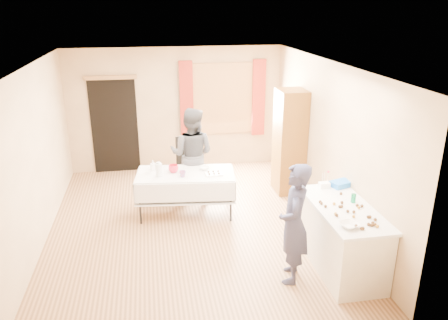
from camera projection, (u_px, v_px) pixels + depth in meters
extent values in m
cube|color=#9E7047|center=(191.00, 226.00, 7.17)|extent=(4.50, 5.50, 0.02)
cube|color=white|center=(187.00, 64.00, 6.28)|extent=(4.50, 5.50, 0.02)
cube|color=tan|center=(176.00, 109.00, 9.28)|extent=(4.50, 0.02, 2.60)
cube|color=tan|center=(218.00, 241.00, 4.17)|extent=(4.50, 0.02, 2.60)
cube|color=tan|center=(34.00, 159.00, 6.35)|extent=(0.02, 5.50, 2.60)
cube|color=tan|center=(328.00, 142.00, 7.09)|extent=(0.02, 5.50, 2.60)
cube|color=olive|center=(223.00, 99.00, 9.34)|extent=(1.32, 0.06, 1.52)
cube|color=white|center=(223.00, 99.00, 9.32)|extent=(1.20, 0.02, 1.40)
cube|color=maroon|center=(187.00, 101.00, 9.16)|extent=(0.28, 0.06, 1.65)
cube|color=maroon|center=(259.00, 98.00, 9.42)|extent=(0.28, 0.06, 1.65)
cube|color=black|center=(115.00, 126.00, 9.14)|extent=(0.95, 0.04, 2.00)
cube|color=olive|center=(110.00, 78.00, 8.76)|extent=(1.05, 0.06, 0.08)
cube|color=brown|center=(290.00, 142.00, 8.17)|extent=(0.50, 0.60, 1.96)
cube|color=beige|center=(341.00, 239.00, 5.90)|extent=(0.69, 1.52, 0.86)
cube|color=silver|center=(344.00, 208.00, 5.75)|extent=(0.75, 1.58, 0.04)
cube|color=silver|center=(185.00, 174.00, 7.32)|extent=(1.69, 0.98, 0.04)
cube|color=black|center=(191.00, 167.00, 8.43)|extent=(0.53, 0.53, 0.06)
cube|color=black|center=(186.00, 150.00, 8.50)|extent=(0.42, 0.16, 0.61)
imported|color=#20203B|center=(294.00, 224.00, 5.52)|extent=(0.82, 0.74, 1.61)
imported|color=black|center=(192.00, 154.00, 7.88)|extent=(1.29, 1.24, 1.71)
cylinder|color=#107846|center=(353.00, 198.00, 5.85)|extent=(0.09, 0.09, 0.12)
imported|color=white|center=(349.00, 225.00, 5.22)|extent=(0.36, 0.36, 0.05)
cube|color=white|center=(324.00, 185.00, 6.32)|extent=(0.15, 0.11, 0.08)
cube|color=blue|center=(341.00, 184.00, 6.37)|extent=(0.35, 0.29, 0.08)
cylinder|color=silver|center=(159.00, 170.00, 7.14)|extent=(0.12, 0.12, 0.22)
imported|color=red|center=(173.00, 169.00, 7.32)|extent=(0.24, 0.24, 0.13)
imported|color=red|center=(183.00, 174.00, 7.13)|extent=(0.13, 0.13, 0.10)
imported|color=white|center=(204.00, 168.00, 7.45)|extent=(0.25, 0.25, 0.05)
cube|color=white|center=(214.00, 174.00, 7.25)|extent=(0.29, 0.22, 0.02)
imported|color=white|center=(153.00, 165.00, 7.42)|extent=(0.11, 0.11, 0.17)
sphere|color=#3F2314|center=(334.00, 204.00, 5.78)|extent=(0.04, 0.04, 0.04)
sphere|color=#321D0D|center=(337.00, 215.00, 5.47)|extent=(0.04, 0.04, 0.04)
sphere|color=#321D0D|center=(340.00, 206.00, 5.70)|extent=(0.04, 0.04, 0.04)
sphere|color=#321D0D|center=(373.00, 223.00, 5.28)|extent=(0.04, 0.04, 0.04)
sphere|color=#321D0D|center=(321.00, 203.00, 5.79)|extent=(0.04, 0.04, 0.04)
sphere|color=#321D0D|center=(348.00, 211.00, 5.58)|extent=(0.04, 0.04, 0.04)
sphere|color=#3F2314|center=(359.00, 207.00, 5.68)|extent=(0.04, 0.04, 0.04)
sphere|color=#321D0D|center=(320.00, 202.00, 5.84)|extent=(0.04, 0.04, 0.04)
sphere|color=#321D0D|center=(362.00, 228.00, 5.15)|extent=(0.04, 0.04, 0.04)
sphere|color=#321D0D|center=(341.00, 193.00, 6.09)|extent=(0.04, 0.04, 0.04)
sphere|color=#321D0D|center=(370.00, 217.00, 5.43)|extent=(0.04, 0.04, 0.04)
sphere|color=#321D0D|center=(372.00, 225.00, 5.23)|extent=(0.04, 0.04, 0.04)
sphere|color=#3F2314|center=(336.00, 214.00, 5.51)|extent=(0.04, 0.04, 0.04)
sphere|color=#321D0D|center=(356.00, 226.00, 5.21)|extent=(0.04, 0.04, 0.04)
sphere|color=#321D0D|center=(342.00, 202.00, 5.82)|extent=(0.04, 0.04, 0.04)
sphere|color=#321D0D|center=(326.00, 206.00, 5.71)|extent=(0.04, 0.04, 0.04)
sphere|color=#321D0D|center=(375.00, 220.00, 5.36)|extent=(0.04, 0.04, 0.04)
sphere|color=#321D0D|center=(369.00, 224.00, 5.25)|extent=(0.04, 0.04, 0.04)
sphere|color=#3F2314|center=(377.00, 226.00, 5.20)|extent=(0.04, 0.04, 0.04)
sphere|color=#321D0D|center=(357.00, 205.00, 5.73)|extent=(0.04, 0.04, 0.04)
sphere|color=#321D0D|center=(362.00, 206.00, 5.72)|extent=(0.04, 0.04, 0.04)
sphere|color=#321D0D|center=(354.00, 212.00, 5.56)|extent=(0.04, 0.04, 0.04)
sphere|color=#321D0D|center=(363.00, 228.00, 5.15)|extent=(0.04, 0.04, 0.04)
sphere|color=#321D0D|center=(375.00, 225.00, 5.24)|extent=(0.04, 0.04, 0.04)
sphere|color=#3F2314|center=(354.00, 216.00, 5.44)|extent=(0.04, 0.04, 0.04)
sphere|color=#321D0D|center=(368.00, 217.00, 5.43)|extent=(0.04, 0.04, 0.04)
sphere|color=#321D0D|center=(342.00, 206.00, 5.71)|extent=(0.04, 0.04, 0.04)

